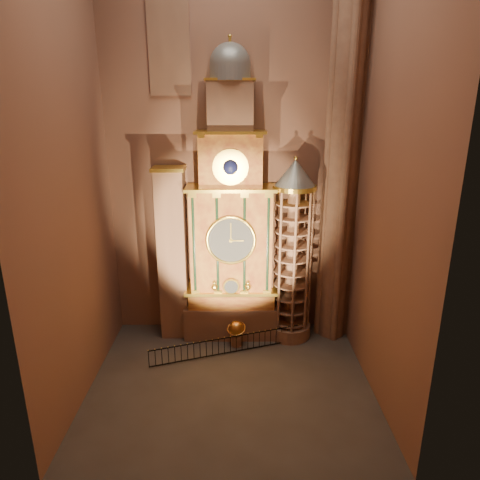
{
  "coord_description": "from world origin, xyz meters",
  "views": [
    {
      "loc": [
        0.35,
        -18.45,
        13.43
      ],
      "look_at": [
        0.49,
        3.0,
        6.63
      ],
      "focal_mm": 32.0,
      "sensor_mm": 36.0,
      "label": 1
    }
  ],
  "objects_px": {
    "portrait_tower": "(173,254)",
    "iron_railing": "(227,345)",
    "astronomical_clock": "(231,229)",
    "stair_turret": "(292,254)",
    "celestial_globe": "(236,331)"
  },
  "relations": [
    {
      "from": "stair_turret",
      "to": "celestial_globe",
      "type": "xyz_separation_m",
      "value": [
        -3.21,
        -1.2,
        -4.33
      ]
    },
    {
      "from": "portrait_tower",
      "to": "iron_railing",
      "type": "xyz_separation_m",
      "value": [
        3.18,
        -2.37,
        -4.6
      ]
    },
    {
      "from": "astronomical_clock",
      "to": "stair_turret",
      "type": "xyz_separation_m",
      "value": [
        3.5,
        -0.26,
        -1.41
      ]
    },
    {
      "from": "astronomical_clock",
      "to": "iron_railing",
      "type": "height_order",
      "value": "astronomical_clock"
    },
    {
      "from": "portrait_tower",
      "to": "celestial_globe",
      "type": "bearing_deg",
      "value": -21.85
    },
    {
      "from": "astronomical_clock",
      "to": "portrait_tower",
      "type": "bearing_deg",
      "value": 179.71
    },
    {
      "from": "portrait_tower",
      "to": "stair_turret",
      "type": "xyz_separation_m",
      "value": [
        6.9,
        -0.28,
        0.12
      ]
    },
    {
      "from": "stair_turret",
      "to": "celestial_globe",
      "type": "bearing_deg",
      "value": -159.56
    },
    {
      "from": "portrait_tower",
      "to": "iron_railing",
      "type": "bearing_deg",
      "value": -36.7
    },
    {
      "from": "astronomical_clock",
      "to": "celestial_globe",
      "type": "bearing_deg",
      "value": -78.9
    },
    {
      "from": "stair_turret",
      "to": "portrait_tower",
      "type": "bearing_deg",
      "value": 177.67
    },
    {
      "from": "astronomical_clock",
      "to": "iron_railing",
      "type": "xyz_separation_m",
      "value": [
        -0.22,
        -2.36,
        -6.13
      ]
    },
    {
      "from": "portrait_tower",
      "to": "iron_railing",
      "type": "height_order",
      "value": "portrait_tower"
    },
    {
      "from": "stair_turret",
      "to": "celestial_globe",
      "type": "distance_m",
      "value": 5.52
    },
    {
      "from": "portrait_tower",
      "to": "celestial_globe",
      "type": "height_order",
      "value": "portrait_tower"
    }
  ]
}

